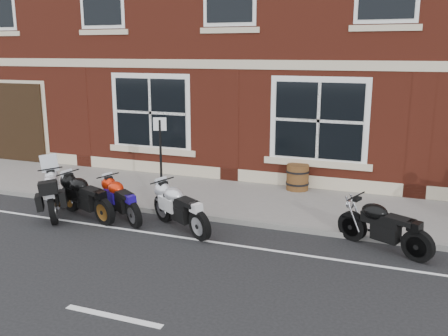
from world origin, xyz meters
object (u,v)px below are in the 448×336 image
at_px(moto_sport_silver, 181,206).
at_px(parking_sign, 161,156).
at_px(moto_touring_silver, 55,192).
at_px(barrel_planter, 298,177).
at_px(moto_sport_black, 86,195).
at_px(moto_naked_black, 383,224).
at_px(moto_sport_red, 122,198).

xyz_separation_m(moto_sport_silver, parking_sign, (-0.95, 0.93, 0.83)).
distance_m(moto_touring_silver, barrel_planter, 6.17).
xyz_separation_m(moto_sport_black, moto_naked_black, (6.49, 0.43, -0.01)).
distance_m(moto_naked_black, barrel_planter, 4.01).
relative_size(moto_sport_silver, barrel_planter, 2.64).
distance_m(moto_touring_silver, moto_naked_black, 7.36).
bearing_deg(moto_sport_black, moto_sport_silver, -66.79).
bearing_deg(barrel_planter, moto_sport_silver, -115.33).
height_order(moto_touring_silver, moto_sport_silver, moto_touring_silver).
height_order(moto_sport_black, parking_sign, parking_sign).
relative_size(moto_touring_silver, moto_sport_red, 1.02).
bearing_deg(moto_sport_silver, parking_sign, 77.46).
height_order(moto_sport_silver, parking_sign, parking_sign).
distance_m(moto_touring_silver, moto_sport_red, 1.67).
relative_size(moto_naked_black, parking_sign, 0.86).
distance_m(moto_sport_black, barrel_planter, 5.49).
relative_size(moto_sport_silver, moto_naked_black, 0.98).
relative_size(moto_touring_silver, moto_sport_silver, 0.93).
relative_size(moto_sport_red, moto_sport_silver, 0.91).
xyz_separation_m(moto_sport_silver, barrel_planter, (1.71, 3.61, -0.07)).
relative_size(moto_sport_black, barrel_planter, 2.84).
xyz_separation_m(moto_naked_black, barrel_planter, (-2.40, 3.22, -0.06)).
height_order(moto_touring_silver, moto_sport_red, moto_touring_silver).
distance_m(moto_sport_silver, parking_sign, 1.57).
height_order(barrel_planter, parking_sign, parking_sign).
distance_m(moto_sport_black, moto_naked_black, 6.51).
bearing_deg(moto_sport_red, moto_naked_black, -53.32).
xyz_separation_m(moto_touring_silver, moto_sport_silver, (3.23, 0.08, -0.01)).
height_order(moto_touring_silver, moto_sport_black, moto_touring_silver).
relative_size(moto_touring_silver, parking_sign, 0.78).
bearing_deg(moto_sport_silver, moto_sport_black, 122.69).
xyz_separation_m(moto_touring_silver, moto_sport_red, (1.65, 0.26, -0.05)).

